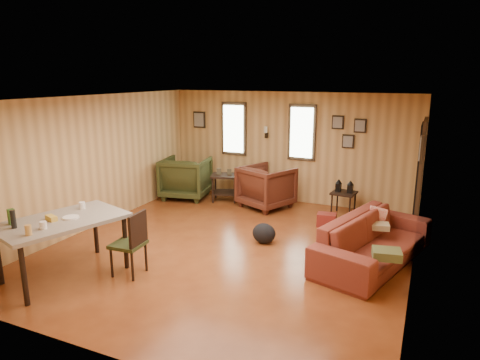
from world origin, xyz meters
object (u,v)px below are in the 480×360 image
at_px(end_table, 225,183).
at_px(dining_table, 61,225).
at_px(recliner_brown, 266,185).
at_px(side_table, 344,191).
at_px(sofa, 375,233).
at_px(recliner_green, 186,176).

xyz_separation_m(end_table, dining_table, (-0.40, -4.25, 0.35)).
height_order(recliner_brown, dining_table, dining_table).
distance_m(end_table, side_table, 2.62).
distance_m(sofa, recliner_brown, 3.12).
distance_m(recliner_green, side_table, 3.54).
xyz_separation_m(sofa, recliner_green, (-4.38, 1.87, 0.05)).
bearing_deg(recliner_green, recliner_brown, 170.47).
relative_size(recliner_brown, recliner_green, 0.96).
bearing_deg(dining_table, sofa, 48.01).
xyz_separation_m(sofa, recliner_brown, (-2.45, 1.94, 0.03)).
distance_m(sofa, end_table, 4.01).
distance_m(recliner_green, dining_table, 4.15).
height_order(recliner_green, side_table, recliner_green).
bearing_deg(end_table, sofa, -30.16).
relative_size(recliner_brown, dining_table, 0.53).
xyz_separation_m(end_table, side_table, (2.62, 0.06, 0.09)).
relative_size(side_table, dining_table, 0.39).
relative_size(end_table, dining_table, 0.39).
distance_m(recliner_brown, end_table, 1.03).
bearing_deg(recliner_brown, recliner_green, 25.95).
bearing_deg(end_table, recliner_green, -171.14).
bearing_deg(dining_table, recliner_brown, 89.18).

